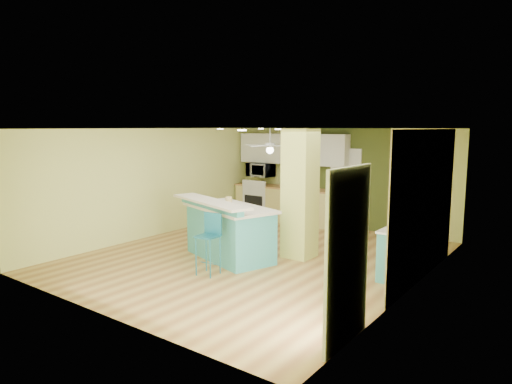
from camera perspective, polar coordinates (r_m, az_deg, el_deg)
floor at (r=9.06m, az=0.20°, el=-8.13°), size 6.00×7.00×0.01m
ceiling at (r=8.70m, az=0.21°, el=7.96°), size 6.00×7.00×0.01m
wall_back at (r=11.78m, az=10.34°, el=1.77°), size 6.00×0.01×2.50m
wall_front at (r=6.35m, az=-18.86°, el=-3.97°), size 6.00×0.01×2.50m
wall_left at (r=10.83m, az=-12.74°, el=1.14°), size 0.01×7.00×2.50m
wall_right at (r=7.45m, az=19.23°, el=-2.25°), size 0.01×7.00×2.50m
wood_panel at (r=8.02m, az=20.39°, el=-1.59°), size 0.02×3.40×2.50m
olive_accent at (r=11.68m, az=11.18°, el=1.69°), size 2.20×0.02×2.50m
interior_door at (r=11.68m, az=11.09°, el=0.46°), size 0.82×0.05×2.00m
french_door at (r=5.40m, az=11.39°, el=-7.99°), size 0.04×1.08×2.10m
column at (r=8.85m, az=5.53°, el=-0.23°), size 0.55×0.55×2.50m
kitchen_run at (r=12.25m, az=4.15°, el=-1.56°), size 3.25×0.63×0.94m
stove at (r=12.77m, az=0.52°, el=-1.19°), size 0.76×0.66×1.08m
upper_cabinets at (r=12.19m, az=4.52°, el=5.39°), size 3.20×0.34×0.80m
microwave at (r=12.66m, az=0.55°, el=2.79°), size 0.70×0.48×0.39m
ceiling_fan at (r=10.97m, az=1.76°, el=5.77°), size 1.41×1.41×0.61m
pendant_lamp at (r=8.18m, az=18.63°, el=3.16°), size 0.14×0.14×0.69m
wall_decor at (r=8.17m, az=20.73°, el=0.70°), size 0.03×0.90×0.70m
peninsula at (r=8.86m, az=-3.40°, el=-4.86°), size 2.32×1.75×1.17m
bar_stool at (r=7.92m, az=-5.76°, el=-5.20°), size 0.39×0.39×1.06m
side_counter at (r=8.26m, az=18.15°, el=-7.02°), size 0.57×1.34×0.86m
fruit_bowl at (r=11.96m, az=5.58°, el=0.64°), size 0.38×0.38×0.07m
canister at (r=8.77m, az=-3.44°, el=-1.21°), size 0.13×0.13×0.18m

